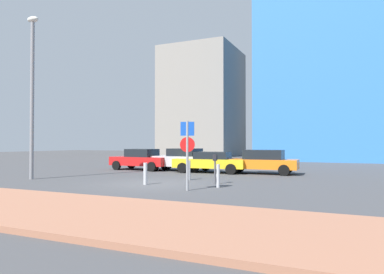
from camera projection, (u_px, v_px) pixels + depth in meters
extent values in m
plane|color=#424244|center=(154.00, 184.00, 15.96)|extent=(120.00, 120.00, 0.00)
cube|color=#9E664C|center=(33.00, 207.00, 9.77)|extent=(40.00, 4.25, 0.14)
cube|color=red|center=(141.00, 161.00, 24.32)|extent=(4.43, 1.92, 0.60)
cube|color=black|center=(142.00, 153.00, 24.29)|extent=(2.02, 1.66, 0.55)
cylinder|color=black|center=(117.00, 165.00, 24.23)|extent=(0.65, 0.25, 0.64)
cylinder|color=black|center=(131.00, 164.00, 25.74)|extent=(0.65, 0.25, 0.64)
cylinder|color=black|center=(152.00, 167.00, 22.89)|extent=(0.65, 0.25, 0.64)
cylinder|color=black|center=(165.00, 165.00, 24.40)|extent=(0.65, 0.25, 0.64)
cube|color=#B7BABF|center=(180.00, 161.00, 23.51)|extent=(4.45, 1.98, 0.69)
cube|color=black|center=(185.00, 152.00, 23.36)|extent=(2.00, 1.76, 0.51)
cylinder|color=black|center=(154.00, 166.00, 23.33)|extent=(0.65, 0.24, 0.64)
cylinder|color=black|center=(168.00, 165.00, 24.99)|extent=(0.65, 0.24, 0.64)
cylinder|color=black|center=(194.00, 168.00, 22.02)|extent=(0.65, 0.24, 0.64)
cylinder|color=black|center=(206.00, 166.00, 23.68)|extent=(0.65, 0.24, 0.64)
cube|color=gold|center=(210.00, 163.00, 22.01)|extent=(4.70, 2.02, 0.56)
cube|color=black|center=(213.00, 155.00, 21.96)|extent=(2.21, 1.71, 0.45)
cylinder|color=black|center=(182.00, 168.00, 21.74)|extent=(0.65, 0.26, 0.64)
cylinder|color=black|center=(192.00, 166.00, 23.35)|extent=(0.65, 0.26, 0.64)
cylinder|color=black|center=(231.00, 169.00, 20.67)|extent=(0.65, 0.26, 0.64)
cylinder|color=black|center=(237.00, 167.00, 22.27)|extent=(0.65, 0.26, 0.64)
cube|color=orange|center=(260.00, 164.00, 21.23)|extent=(4.52, 1.89, 0.58)
cube|color=black|center=(264.00, 155.00, 21.16)|extent=(2.36, 1.68, 0.57)
cylinder|color=black|center=(233.00, 169.00, 20.99)|extent=(0.65, 0.24, 0.64)
cylinder|color=black|center=(240.00, 167.00, 22.60)|extent=(0.65, 0.24, 0.64)
cylinder|color=black|center=(284.00, 170.00, 19.84)|extent=(0.65, 0.24, 0.64)
cylinder|color=black|center=(288.00, 168.00, 21.45)|extent=(0.65, 0.24, 0.64)
cylinder|color=gray|center=(187.00, 156.00, 13.67)|extent=(0.10, 0.10, 2.75)
cube|color=#1447B7|center=(187.00, 129.00, 13.69)|extent=(0.55, 0.15, 0.55)
cylinder|color=red|center=(187.00, 145.00, 13.68)|extent=(0.59, 0.15, 0.60)
cylinder|color=#4C4C51|center=(215.00, 172.00, 15.78)|extent=(0.08, 0.08, 1.07)
cube|color=black|center=(215.00, 158.00, 15.80)|extent=(0.18, 0.14, 0.28)
cylinder|color=gray|center=(32.00, 100.00, 18.06)|extent=(0.20, 0.20, 8.23)
ellipsoid|color=silver|center=(33.00, 19.00, 18.14)|extent=(0.70, 0.36, 0.30)
cylinder|color=#B7B7BC|center=(218.00, 176.00, 14.58)|extent=(0.14, 0.14, 0.98)
cylinder|color=#B7B7BC|center=(145.00, 174.00, 15.64)|extent=(0.18, 0.18, 0.98)
cylinder|color=#B7B7BC|center=(189.00, 170.00, 17.58)|extent=(0.18, 0.18, 1.00)
cube|color=#3372BF|center=(354.00, 36.00, 40.14)|extent=(19.92, 16.18, 28.60)
cube|color=gray|center=(203.00, 103.00, 53.57)|extent=(10.58, 11.20, 16.29)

